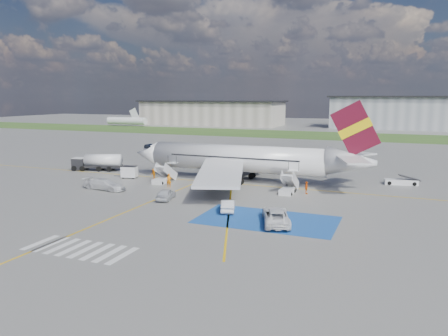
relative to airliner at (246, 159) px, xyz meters
The scene contains 22 objects.
ground 14.48m from the airliner, 96.14° to the right, with size 400.00×400.00×0.00m, color #60605E.
grass_strip 81.08m from the airliner, 91.06° to the left, with size 400.00×30.00×0.01m, color #2D4C1E.
taxiway_line_main 4.21m from the airliner, 126.97° to the right, with size 120.00×0.20×0.01m, color gold.
taxiway_line_cross 25.10m from the airliner, 105.17° to the right, with size 0.20×60.00×0.01m, color gold.
taxiway_line_diag 4.21m from the airliner, 126.97° to the right, with size 0.20×60.00×0.01m, color gold.
staging_box 20.19m from the airliner, 64.74° to the right, with size 14.00×8.00×0.01m, color #194998.
crosswalk 32.35m from the airliner, 95.90° to the right, with size 9.00×4.00×0.01m.
terminal_west 129.04m from the airliner, 115.97° to the left, with size 60.00×22.00×10.00m, color gray.
terminal_centre 122.43m from the airliner, 81.31° to the left, with size 48.00×18.00×12.00m, color gray.
airliner is the anchor object (origin of this frame).
airstairs_fwd 12.52m from the airliner, 154.30° to the right, with size 1.90×5.20×3.60m.
airstairs_aft 9.59m from the airliner, 35.25° to the right, with size 1.90×5.20×3.60m.
fuel_tanker 26.55m from the airliner, behind, with size 8.47×4.38×2.80m.
gpu_cart 18.13m from the airliner, 167.15° to the right, with size 2.53×1.91×1.90m.
belt_loader 22.17m from the airliner, 16.96° to the left, with size 4.95×2.56×1.43m.
car_silver_a 15.39m from the airliner, 110.65° to the right, with size 1.63×4.06×1.38m, color #B9BBC1.
car_silver_b 17.01m from the airliner, 77.45° to the right, with size 1.40×4.01×1.32m, color #B4B6BB.
van_white_a 21.18m from the airliner, 62.77° to the right, with size 2.44×5.30×1.99m, color white.
van_white_b 20.16m from the airliner, 142.42° to the right, with size 2.00×4.93×1.93m, color silver.
crew_fwd 11.73m from the airliner, 138.65° to the right, with size 0.69×0.45×1.89m, color orange.
crew_nose 14.25m from the airliner, 165.32° to the right, with size 0.80×0.62×1.64m, color orange.
crew_aft 11.16m from the airliner, 25.73° to the right, with size 0.96×0.40×1.65m, color orange.
Camera 1 is at (22.11, -45.23, 12.41)m, focal length 35.00 mm.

